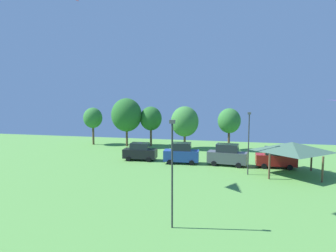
% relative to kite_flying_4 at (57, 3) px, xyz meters
% --- Properties ---
extents(kite_flying_4, '(1.89, 2.46, 0.26)m').
position_rel_kite_flying_4_xyz_m(kite_flying_4, '(0.00, 0.00, 0.00)').
color(kite_flying_4, '#E54C93').
extents(kite_flying_6, '(3.01, 3.64, 0.10)m').
position_rel_kite_flying_4_xyz_m(kite_flying_6, '(25.27, 8.80, -10.05)').
color(kite_flying_6, purple).
extents(parked_car_leftmost, '(4.47, 2.22, 2.34)m').
position_rel_kite_flying_4_xyz_m(parked_car_leftmost, '(3.87, 11.94, -15.93)').
color(parked_car_leftmost, black).
rests_on(parked_car_leftmost, ground).
extents(parked_car_second_from_left, '(4.53, 2.30, 2.66)m').
position_rel_kite_flying_4_xyz_m(parked_car_second_from_left, '(9.58, 11.33, -15.79)').
color(parked_car_second_from_left, '#234299').
rests_on(parked_car_second_from_left, ground).
extents(parked_car_third_from_left, '(4.91, 2.37, 2.68)m').
position_rel_kite_flying_4_xyz_m(parked_car_third_from_left, '(15.28, 11.49, -15.78)').
color(parked_car_third_from_left, '#4C5156').
rests_on(parked_car_third_from_left, ground).
extents(parked_car_rightmost_in_row, '(4.66, 2.03, 2.48)m').
position_rel_kite_flying_4_xyz_m(parked_car_rightmost_in_row, '(20.99, 11.62, -15.87)').
color(parked_car_rightmost_in_row, maroon).
rests_on(parked_car_rightmost_in_row, ground).
extents(park_pavilion, '(6.51, 6.04, 3.60)m').
position_rel_kite_flying_4_xyz_m(park_pavilion, '(22.23, 8.67, -14.00)').
color(park_pavilion, brown).
rests_on(park_pavilion, ground).
extents(light_post_0, '(0.36, 0.20, 7.07)m').
position_rel_kite_flying_4_xyz_m(light_post_0, '(12.42, -7.11, -13.14)').
color(light_post_0, '#2D2D33').
rests_on(light_post_0, ground).
extents(light_post_1, '(0.36, 0.20, 6.82)m').
position_rel_kite_flying_4_xyz_m(light_post_1, '(17.63, 7.64, -13.27)').
color(light_post_1, '#2D2D33').
rests_on(light_post_1, ground).
extents(treeline_tree_0, '(3.27, 3.27, 6.50)m').
position_rel_kite_flying_4_xyz_m(treeline_tree_0, '(-8.26, 22.39, -12.41)').
color(treeline_tree_0, brown).
rests_on(treeline_tree_0, ground).
extents(treeline_tree_1, '(5.12, 5.12, 8.16)m').
position_rel_kite_flying_4_xyz_m(treeline_tree_1, '(-1.85, 22.03, -11.75)').
color(treeline_tree_1, brown).
rests_on(treeline_tree_1, ground).
extents(treeline_tree_2, '(3.70, 3.70, 6.74)m').
position_rel_kite_flying_4_xyz_m(treeline_tree_2, '(2.03, 23.37, -12.40)').
color(treeline_tree_2, brown).
rests_on(treeline_tree_2, ground).
extents(treeline_tree_3, '(4.44, 4.44, 6.88)m').
position_rel_kite_flying_4_xyz_m(treeline_tree_3, '(8.14, 21.87, -12.65)').
color(treeline_tree_3, brown).
rests_on(treeline_tree_3, ground).
extents(treeline_tree_4, '(3.55, 3.55, 6.62)m').
position_rel_kite_flying_4_xyz_m(treeline_tree_4, '(15.14, 22.19, -12.44)').
color(treeline_tree_4, brown).
rests_on(treeline_tree_4, ground).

